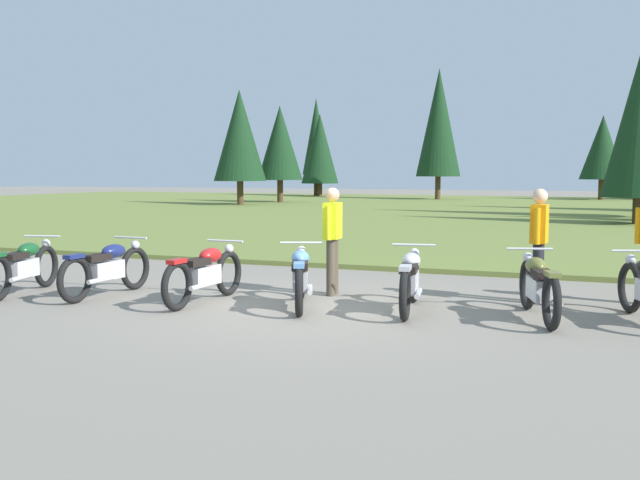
{
  "coord_description": "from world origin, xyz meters",
  "views": [
    {
      "loc": [
        4.03,
        -9.55,
        1.91
      ],
      "look_at": [
        0.0,
        0.6,
        0.9
      ],
      "focal_mm": 41.37,
      "sensor_mm": 36.0,
      "label": 1
    }
  ],
  "objects": [
    {
      "name": "motorcycle_navy",
      "position": [
        -3.17,
        -0.3,
        0.44
      ],
      "size": [
        0.62,
        2.1,
        0.88
      ],
      "color": "black",
      "rests_on": "ground"
    },
    {
      "name": "motorcycle_olive",
      "position": [
        3.18,
        0.29,
        0.44
      ],
      "size": [
        0.85,
        2.03,
        0.88
      ],
      "color": "black",
      "rests_on": "ground"
    },
    {
      "name": "rider_near_row_end",
      "position": [
        0.02,
        1.07,
        0.95
      ],
      "size": [
        0.25,
        0.55,
        1.67
      ],
      "color": "#4C4233",
      "rests_on": "ground"
    },
    {
      "name": "motorcycle_red",
      "position": [
        -1.47,
        -0.25,
        0.44
      ],
      "size": [
        0.62,
        2.1,
        0.88
      ],
      "color": "black",
      "rests_on": "ground"
    },
    {
      "name": "grass_moorland",
      "position": [
        0.0,
        25.99,
        0.05
      ],
      "size": [
        80.0,
        44.0,
        0.1
      ],
      "primitive_type": "cube",
      "color": "olive",
      "rests_on": "ground"
    },
    {
      "name": "motorcycle_silver",
      "position": [
        1.48,
        0.22,
        0.44
      ],
      "size": [
        0.68,
        2.09,
        0.88
      ],
      "color": "black",
      "rests_on": "ground"
    },
    {
      "name": "motorcycle_british_green",
      "position": [
        -4.53,
        -0.61,
        0.44
      ],
      "size": [
        0.74,
        2.07,
        0.88
      ],
      "color": "black",
      "rests_on": "ground"
    },
    {
      "name": "rider_in_hivis_vest",
      "position": [
        3.06,
        1.55,
        0.95
      ],
      "size": [
        0.24,
        0.55,
        1.67
      ],
      "color": "black",
      "rests_on": "ground"
    },
    {
      "name": "ground_plane",
      "position": [
        0.0,
        0.0,
        0.0
      ],
      "size": [
        140.0,
        140.0,
        0.0
      ],
      "primitive_type": "plane",
      "color": "gray"
    },
    {
      "name": "forest_treeline",
      "position": [
        -1.28,
        32.11,
        4.4
      ],
      "size": [
        31.91,
        29.17,
        8.76
      ],
      "color": "#47331E",
      "rests_on": "ground"
    },
    {
      "name": "motorcycle_sky_blue",
      "position": [
        -0.04,
        -0.05,
        0.44
      ],
      "size": [
        0.96,
        1.98,
        0.88
      ],
      "color": "black",
      "rests_on": "ground"
    }
  ]
}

